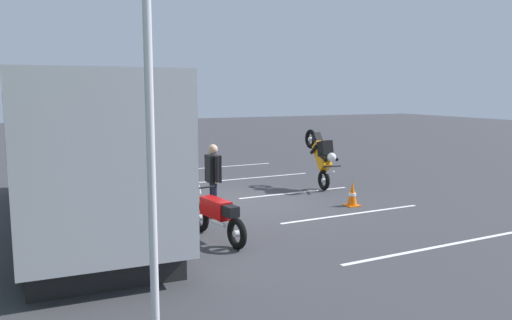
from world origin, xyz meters
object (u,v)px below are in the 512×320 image
object	(u,v)px
spectator_left	(190,167)
spectator_centre	(172,161)
tour_bus	(81,150)
parked_motorcycle_silver	(218,216)
spectator_far_left	(213,174)
stunt_motorcycle	(321,154)
flagpole	(147,47)
traffic_cone	(352,194)

from	to	relation	value
spectator_left	spectator_centre	size ratio (longest dim) A/B	1.02
spectator_centre	tour_bus	bearing A→B (deg)	125.97
spectator_centre	parked_motorcycle_silver	bearing A→B (deg)	175.95
tour_bus	spectator_far_left	size ratio (longest dim) A/B	5.45
tour_bus	spectator_left	bearing A→B (deg)	-77.36
parked_motorcycle_silver	spectator_far_left	bearing A→B (deg)	-17.60
spectator_centre	stunt_motorcycle	distance (m)	4.42
flagpole	traffic_cone	xyz separation A→B (m)	(5.91, -6.55, -3.01)
tour_bus	spectator_centre	world-z (taller)	tour_bus
spectator_centre	stunt_motorcycle	size ratio (longest dim) A/B	0.88
traffic_cone	spectator_left	bearing A→B (deg)	65.05
tour_bus	stunt_motorcycle	world-z (taller)	tour_bus
stunt_motorcycle	traffic_cone	world-z (taller)	stunt_motorcycle
parked_motorcycle_silver	flagpole	size ratio (longest dim) A/B	0.30
tour_bus	parked_motorcycle_silver	world-z (taller)	tour_bus
parked_motorcycle_silver	stunt_motorcycle	distance (m)	5.93
tour_bus	stunt_motorcycle	xyz separation A→B (m)	(1.11, -6.91, -0.59)
stunt_motorcycle	spectator_left	bearing A→B (deg)	96.90
parked_motorcycle_silver	flagpole	bearing A→B (deg)	152.56
spectator_far_left	spectator_centre	world-z (taller)	spectator_far_left
spectator_far_left	traffic_cone	bearing A→B (deg)	-96.08
spectator_far_left	spectator_left	distance (m)	1.37
spectator_left	traffic_cone	bearing A→B (deg)	-114.95
tour_bus	traffic_cone	size ratio (longest dim) A/B	14.84
tour_bus	spectator_centre	xyz separation A→B (m)	(1.85, -2.54, -0.64)
tour_bus	spectator_left	size ratio (longest dim) A/B	5.48
spectator_left	spectator_centre	xyz separation A→B (m)	(1.25, 0.11, -0.01)
stunt_motorcycle	traffic_cone	size ratio (longest dim) A/B	3.01
traffic_cone	stunt_motorcycle	bearing A→B (deg)	-12.15
spectator_centre	flagpole	size ratio (longest dim) A/B	0.25
stunt_motorcycle	flagpole	world-z (taller)	flagpole
flagpole	stunt_motorcycle	bearing A→B (deg)	-40.73
tour_bus	parked_motorcycle_silver	bearing A→B (deg)	-138.21
flagpole	spectator_far_left	bearing A→B (deg)	-24.87
spectator_left	traffic_cone	world-z (taller)	spectator_left
spectator_far_left	spectator_left	size ratio (longest dim) A/B	1.01
spectator_left	spectator_far_left	bearing A→B (deg)	-174.44
spectator_centre	parked_motorcycle_silver	xyz separation A→B (m)	(-4.35, 0.31, -0.52)
spectator_left	spectator_centre	distance (m)	1.26
spectator_far_left	parked_motorcycle_silver	xyz separation A→B (m)	(-1.73, 0.55, -0.54)
parked_motorcycle_silver	tour_bus	bearing A→B (deg)	41.79
parked_motorcycle_silver	stunt_motorcycle	xyz separation A→B (m)	(3.61, -4.67, 0.57)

